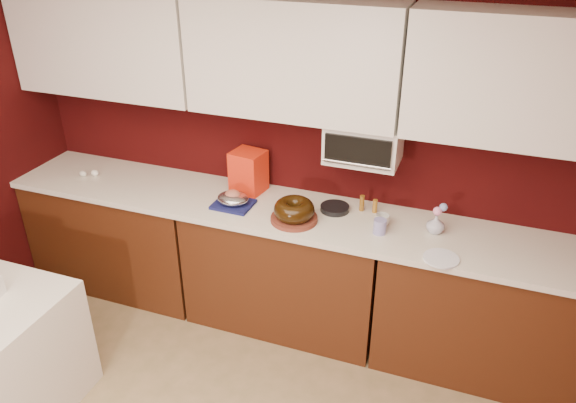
{
  "coord_description": "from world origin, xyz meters",
  "views": [
    {
      "loc": [
        1.12,
        -1.06,
        2.68
      ],
      "look_at": [
        0.05,
        1.84,
        1.02
      ],
      "focal_mm": 35.0,
      "sensor_mm": 36.0,
      "label": 1
    }
  ],
  "objects_px": {
    "bundt_cake": "(294,210)",
    "coffee_mug": "(382,219)",
    "pandoro_box": "(248,171)",
    "flower_vase": "(436,223)",
    "foil_ham_nest": "(233,198)",
    "toaster_oven": "(364,142)",
    "blue_jar": "(380,226)"
  },
  "relations": [
    {
      "from": "toaster_oven",
      "to": "bundt_cake",
      "type": "relative_size",
      "value": 1.75
    },
    {
      "from": "bundt_cake",
      "to": "pandoro_box",
      "type": "bearing_deg",
      "value": 146.37
    },
    {
      "from": "foil_ham_nest",
      "to": "toaster_oven",
      "type": "bearing_deg",
      "value": 16.44
    },
    {
      "from": "toaster_oven",
      "to": "coffee_mug",
      "type": "relative_size",
      "value": 5.08
    },
    {
      "from": "coffee_mug",
      "to": "bundt_cake",
      "type": "bearing_deg",
      "value": -165.56
    },
    {
      "from": "toaster_oven",
      "to": "flower_vase",
      "type": "xyz_separation_m",
      "value": [
        0.5,
        -0.12,
        -0.41
      ]
    },
    {
      "from": "foil_ham_nest",
      "to": "pandoro_box",
      "type": "bearing_deg",
      "value": 88.14
    },
    {
      "from": "bundt_cake",
      "to": "coffee_mug",
      "type": "bearing_deg",
      "value": 14.44
    },
    {
      "from": "bundt_cake",
      "to": "flower_vase",
      "type": "bearing_deg",
      "value": 10.82
    },
    {
      "from": "foil_ham_nest",
      "to": "blue_jar",
      "type": "height_order",
      "value": "same"
    },
    {
      "from": "pandoro_box",
      "to": "coffee_mug",
      "type": "height_order",
      "value": "pandoro_box"
    },
    {
      "from": "bundt_cake",
      "to": "flower_vase",
      "type": "xyz_separation_m",
      "value": [
        0.85,
        0.16,
        -0.01
      ]
    },
    {
      "from": "toaster_oven",
      "to": "bundt_cake",
      "type": "height_order",
      "value": "toaster_oven"
    },
    {
      "from": "toaster_oven",
      "to": "blue_jar",
      "type": "xyz_separation_m",
      "value": [
        0.18,
        -0.24,
        -0.43
      ]
    },
    {
      "from": "bundt_cake",
      "to": "foil_ham_nest",
      "type": "relative_size",
      "value": 1.22
    },
    {
      "from": "foil_ham_nest",
      "to": "pandoro_box",
      "type": "distance_m",
      "value": 0.26
    },
    {
      "from": "toaster_oven",
      "to": "coffee_mug",
      "type": "height_order",
      "value": "toaster_oven"
    },
    {
      "from": "toaster_oven",
      "to": "pandoro_box",
      "type": "height_order",
      "value": "toaster_oven"
    },
    {
      "from": "toaster_oven",
      "to": "pandoro_box",
      "type": "distance_m",
      "value": 0.85
    },
    {
      "from": "foil_ham_nest",
      "to": "coffee_mug",
      "type": "distance_m",
      "value": 0.98
    },
    {
      "from": "pandoro_box",
      "to": "blue_jar",
      "type": "xyz_separation_m",
      "value": [
        0.97,
        -0.25,
        -0.1
      ]
    },
    {
      "from": "blue_jar",
      "to": "toaster_oven",
      "type": "bearing_deg",
      "value": 127.06
    },
    {
      "from": "pandoro_box",
      "to": "coffee_mug",
      "type": "xyz_separation_m",
      "value": [
        0.97,
        -0.15,
        -0.1
      ]
    },
    {
      "from": "blue_jar",
      "to": "foil_ham_nest",
      "type": "bearing_deg",
      "value": 179.43
    },
    {
      "from": "bundt_cake",
      "to": "coffee_mug",
      "type": "distance_m",
      "value": 0.55
    },
    {
      "from": "bundt_cake",
      "to": "coffee_mug",
      "type": "relative_size",
      "value": 2.91
    },
    {
      "from": "flower_vase",
      "to": "pandoro_box",
      "type": "bearing_deg",
      "value": 174.33
    },
    {
      "from": "blue_jar",
      "to": "flower_vase",
      "type": "relative_size",
      "value": 0.71
    },
    {
      "from": "bundt_cake",
      "to": "foil_ham_nest",
      "type": "height_order",
      "value": "bundt_cake"
    },
    {
      "from": "toaster_oven",
      "to": "flower_vase",
      "type": "bearing_deg",
      "value": -13.48
    },
    {
      "from": "pandoro_box",
      "to": "flower_vase",
      "type": "distance_m",
      "value": 1.3
    },
    {
      "from": "toaster_oven",
      "to": "foil_ham_nest",
      "type": "height_order",
      "value": "toaster_oven"
    }
  ]
}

